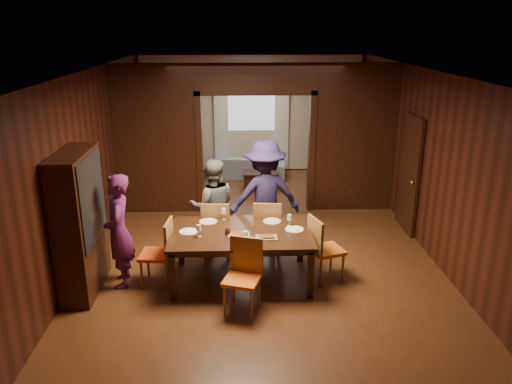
{
  "coord_description": "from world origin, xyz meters",
  "views": [
    {
      "loc": [
        -0.36,
        -7.9,
        3.59
      ],
      "look_at": [
        -0.07,
        -0.4,
        1.05
      ],
      "focal_mm": 35.0,
      "sensor_mm": 36.0,
      "label": 1
    }
  ],
  "objects_px": {
    "person_purple": "(119,231)",
    "person_navy": "(265,196)",
    "person_grey": "(213,207)",
    "dining_table": "(241,255)",
    "chair_far_l": "(217,228)",
    "chair_near": "(242,277)",
    "coffee_table": "(260,180)",
    "chair_far_r": "(268,228)",
    "chair_right": "(327,248)",
    "hutch": "(80,223)",
    "sofa": "(247,166)",
    "chair_left": "(156,252)"
  },
  "relations": [
    {
      "from": "chair_near",
      "to": "chair_far_l",
      "type": "bearing_deg",
      "value": 121.03
    },
    {
      "from": "person_purple",
      "to": "hutch",
      "type": "xyz_separation_m",
      "value": [
        -0.49,
        -0.12,
        0.17
      ]
    },
    {
      "from": "person_grey",
      "to": "chair_left",
      "type": "xyz_separation_m",
      "value": [
        -0.77,
        -1.05,
        -0.3
      ]
    },
    {
      "from": "chair_right",
      "to": "hutch",
      "type": "height_order",
      "value": "hutch"
    },
    {
      "from": "person_grey",
      "to": "chair_right",
      "type": "relative_size",
      "value": 1.62
    },
    {
      "from": "person_navy",
      "to": "dining_table",
      "type": "relative_size",
      "value": 0.91
    },
    {
      "from": "person_navy",
      "to": "person_purple",
      "type": "bearing_deg",
      "value": 17.28
    },
    {
      "from": "person_purple",
      "to": "person_grey",
      "type": "relative_size",
      "value": 1.05
    },
    {
      "from": "coffee_table",
      "to": "chair_far_r",
      "type": "height_order",
      "value": "chair_far_r"
    },
    {
      "from": "chair_left",
      "to": "chair_near",
      "type": "relative_size",
      "value": 1.0
    },
    {
      "from": "dining_table",
      "to": "chair_far_l",
      "type": "distance_m",
      "value": 0.89
    },
    {
      "from": "person_purple",
      "to": "chair_near",
      "type": "distance_m",
      "value": 1.92
    },
    {
      "from": "person_purple",
      "to": "dining_table",
      "type": "bearing_deg",
      "value": 83.24
    },
    {
      "from": "chair_right",
      "to": "dining_table",
      "type": "bearing_deg",
      "value": 71.14
    },
    {
      "from": "sofa",
      "to": "chair_far_l",
      "type": "bearing_deg",
      "value": 88.23
    },
    {
      "from": "person_purple",
      "to": "person_navy",
      "type": "bearing_deg",
      "value": 108.75
    },
    {
      "from": "sofa",
      "to": "chair_far_l",
      "type": "relative_size",
      "value": 1.93
    },
    {
      "from": "person_purple",
      "to": "chair_near",
      "type": "xyz_separation_m",
      "value": [
        1.72,
        -0.78,
        -0.34
      ]
    },
    {
      "from": "hutch",
      "to": "person_navy",
      "type": "bearing_deg",
      "value": 25.53
    },
    {
      "from": "chair_near",
      "to": "hutch",
      "type": "height_order",
      "value": "hutch"
    },
    {
      "from": "person_navy",
      "to": "coffee_table",
      "type": "relative_size",
      "value": 2.31
    },
    {
      "from": "person_grey",
      "to": "sofa",
      "type": "height_order",
      "value": "person_grey"
    },
    {
      "from": "chair_left",
      "to": "chair_near",
      "type": "height_order",
      "value": "same"
    },
    {
      "from": "person_navy",
      "to": "chair_far_r",
      "type": "bearing_deg",
      "value": 86.4
    },
    {
      "from": "person_grey",
      "to": "chair_far_r",
      "type": "height_order",
      "value": "person_grey"
    },
    {
      "from": "hutch",
      "to": "chair_far_l",
      "type": "bearing_deg",
      "value": 28.37
    },
    {
      "from": "person_grey",
      "to": "person_purple",
      "type": "bearing_deg",
      "value": 32.65
    },
    {
      "from": "coffee_table",
      "to": "chair_left",
      "type": "distance_m",
      "value": 4.65
    },
    {
      "from": "person_purple",
      "to": "chair_far_r",
      "type": "distance_m",
      "value": 2.34
    },
    {
      "from": "person_purple",
      "to": "chair_far_l",
      "type": "xyz_separation_m",
      "value": [
        1.34,
        0.87,
        -0.34
      ]
    },
    {
      "from": "dining_table",
      "to": "chair_right",
      "type": "distance_m",
      "value": 1.26
    },
    {
      "from": "sofa",
      "to": "chair_near",
      "type": "height_order",
      "value": "chair_near"
    },
    {
      "from": "dining_table",
      "to": "chair_far_l",
      "type": "relative_size",
      "value": 2.1
    },
    {
      "from": "coffee_table",
      "to": "chair_near",
      "type": "xyz_separation_m",
      "value": [
        -0.48,
        -5.1,
        0.28
      ]
    },
    {
      "from": "person_purple",
      "to": "chair_right",
      "type": "bearing_deg",
      "value": 81.9
    },
    {
      "from": "person_navy",
      "to": "chair_right",
      "type": "distance_m",
      "value": 1.43
    },
    {
      "from": "person_navy",
      "to": "chair_far_l",
      "type": "xyz_separation_m",
      "value": [
        -0.78,
        -0.26,
        -0.44
      ]
    },
    {
      "from": "dining_table",
      "to": "person_purple",
      "type": "bearing_deg",
      "value": -177.48
    },
    {
      "from": "person_purple",
      "to": "hutch",
      "type": "relative_size",
      "value": 0.83
    },
    {
      "from": "sofa",
      "to": "chair_left",
      "type": "relative_size",
      "value": 1.93
    },
    {
      "from": "person_purple",
      "to": "chair_far_r",
      "type": "relative_size",
      "value": 1.7
    },
    {
      "from": "person_grey",
      "to": "coffee_table",
      "type": "bearing_deg",
      "value": -112.74
    },
    {
      "from": "person_purple",
      "to": "sofa",
      "type": "relative_size",
      "value": 0.88
    },
    {
      "from": "dining_table",
      "to": "chair_far_l",
      "type": "height_order",
      "value": "chair_far_l"
    },
    {
      "from": "coffee_table",
      "to": "chair_far_r",
      "type": "xyz_separation_m",
      "value": [
        -0.05,
        -3.46,
        0.28
      ]
    },
    {
      "from": "coffee_table",
      "to": "chair_far_l",
      "type": "xyz_separation_m",
      "value": [
        -0.86,
        -3.45,
        0.28
      ]
    },
    {
      "from": "dining_table",
      "to": "chair_far_l",
      "type": "bearing_deg",
      "value": 115.66
    },
    {
      "from": "coffee_table",
      "to": "hutch",
      "type": "xyz_separation_m",
      "value": [
        -2.69,
        -4.44,
        0.8
      ]
    },
    {
      "from": "person_purple",
      "to": "chair_right",
      "type": "xyz_separation_m",
      "value": [
        2.97,
        0.06,
        -0.34
      ]
    },
    {
      "from": "coffee_table",
      "to": "hutch",
      "type": "distance_m",
      "value": 5.25
    }
  ]
}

